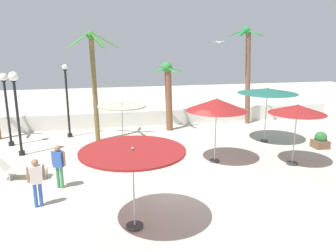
{
  "coord_description": "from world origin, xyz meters",
  "views": [
    {
      "loc": [
        -3.14,
        -11.61,
        5.23
      ],
      "look_at": [
        0.0,
        3.11,
        1.4
      ],
      "focal_mm": 35.45,
      "sensor_mm": 36.0,
      "label": 1
    }
  ],
  "objects_px": {
    "palm_tree_3": "(94,74)",
    "patio_umbrella_4": "(297,110)",
    "guest_0": "(36,178)",
    "planter": "(320,141)",
    "patio_umbrella_0": "(133,154)",
    "palm_tree_0": "(247,67)",
    "lamp_post_0": "(6,100)",
    "guest_1": "(59,162)",
    "patio_umbrella_3": "(122,109)",
    "lamp_post_1": "(16,99)",
    "patio_umbrella_5": "(268,91)",
    "lamp_post_2": "(67,99)",
    "lounge_chair_0": "(22,169)",
    "palm_tree_2": "(168,89)",
    "patio_umbrella_1": "(217,105)",
    "seagull_0": "(218,42)"
  },
  "relations": [
    {
      "from": "palm_tree_3",
      "to": "patio_umbrella_4",
      "type": "bearing_deg",
      "value": -33.3
    },
    {
      "from": "guest_0",
      "to": "planter",
      "type": "xyz_separation_m",
      "value": [
        12.97,
        3.57,
        -0.61
      ]
    },
    {
      "from": "patio_umbrella_0",
      "to": "palm_tree_0",
      "type": "xyz_separation_m",
      "value": [
        8.52,
        11.14,
        1.46
      ]
    },
    {
      "from": "lamp_post_0",
      "to": "guest_1",
      "type": "relative_size",
      "value": 2.27
    },
    {
      "from": "patio_umbrella_3",
      "to": "palm_tree_0",
      "type": "height_order",
      "value": "palm_tree_0"
    },
    {
      "from": "guest_0",
      "to": "planter",
      "type": "distance_m",
      "value": 13.47
    },
    {
      "from": "patio_umbrella_3",
      "to": "guest_1",
      "type": "bearing_deg",
      "value": -135.75
    },
    {
      "from": "lamp_post_1",
      "to": "patio_umbrella_3",
      "type": "bearing_deg",
      "value": -20.55
    },
    {
      "from": "patio_umbrella_5",
      "to": "guest_0",
      "type": "relative_size",
      "value": 1.89
    },
    {
      "from": "lamp_post_2",
      "to": "guest_0",
      "type": "height_order",
      "value": "lamp_post_2"
    },
    {
      "from": "palm_tree_3",
      "to": "lounge_chair_0",
      "type": "height_order",
      "value": "palm_tree_3"
    },
    {
      "from": "patio_umbrella_5",
      "to": "planter",
      "type": "bearing_deg",
      "value": -35.71
    },
    {
      "from": "lamp_post_2",
      "to": "lamp_post_1",
      "type": "bearing_deg",
      "value": -126.13
    },
    {
      "from": "palm_tree_0",
      "to": "lamp_post_0",
      "type": "bearing_deg",
      "value": -171.86
    },
    {
      "from": "palm_tree_0",
      "to": "guest_0",
      "type": "distance_m",
      "value": 14.95
    },
    {
      "from": "palm_tree_2",
      "to": "guest_0",
      "type": "distance_m",
      "value": 10.68
    },
    {
      "from": "patio_umbrella_4",
      "to": "patio_umbrella_5",
      "type": "height_order",
      "value": "patio_umbrella_5"
    },
    {
      "from": "patio_umbrella_1",
      "to": "palm_tree_0",
      "type": "relative_size",
      "value": 0.47
    },
    {
      "from": "patio_umbrella_1",
      "to": "patio_umbrella_3",
      "type": "xyz_separation_m",
      "value": [
        -3.98,
        1.01,
        -0.2
      ]
    },
    {
      "from": "palm_tree_0",
      "to": "palm_tree_2",
      "type": "distance_m",
      "value": 5.45
    },
    {
      "from": "patio_umbrella_4",
      "to": "palm_tree_2",
      "type": "distance_m",
      "value": 7.99
    },
    {
      "from": "guest_1",
      "to": "lamp_post_2",
      "type": "bearing_deg",
      "value": 91.24
    },
    {
      "from": "patio_umbrella_1",
      "to": "lamp_post_1",
      "type": "distance_m",
      "value": 9.09
    },
    {
      "from": "palm_tree_2",
      "to": "guest_1",
      "type": "bearing_deg",
      "value": -127.66
    },
    {
      "from": "palm_tree_0",
      "to": "lamp_post_1",
      "type": "relative_size",
      "value": 1.56
    },
    {
      "from": "patio_umbrella_3",
      "to": "seagull_0",
      "type": "bearing_deg",
      "value": 46.21
    },
    {
      "from": "lamp_post_0",
      "to": "lounge_chair_0",
      "type": "height_order",
      "value": "lamp_post_0"
    },
    {
      "from": "palm_tree_0",
      "to": "guest_1",
      "type": "height_order",
      "value": "palm_tree_0"
    },
    {
      "from": "palm_tree_3",
      "to": "planter",
      "type": "height_order",
      "value": "palm_tree_3"
    },
    {
      "from": "palm_tree_0",
      "to": "guest_1",
      "type": "relative_size",
      "value": 3.75
    },
    {
      "from": "patio_umbrella_0",
      "to": "lamp_post_1",
      "type": "relative_size",
      "value": 0.74
    },
    {
      "from": "lamp_post_0",
      "to": "guest_0",
      "type": "xyz_separation_m",
      "value": [
        2.46,
        -7.25,
        -1.39
      ]
    },
    {
      "from": "patio_umbrella_4",
      "to": "lamp_post_1",
      "type": "distance_m",
      "value": 12.48
    },
    {
      "from": "patio_umbrella_3",
      "to": "patio_umbrella_5",
      "type": "distance_m",
      "value": 7.8
    },
    {
      "from": "patio_umbrella_4",
      "to": "patio_umbrella_5",
      "type": "relative_size",
      "value": 0.88
    },
    {
      "from": "patio_umbrella_3",
      "to": "palm_tree_0",
      "type": "bearing_deg",
      "value": 33.06
    },
    {
      "from": "patio_umbrella_0",
      "to": "seagull_0",
      "type": "height_order",
      "value": "seagull_0"
    },
    {
      "from": "lounge_chair_0",
      "to": "planter",
      "type": "xyz_separation_m",
      "value": [
        13.98,
        1.0,
        -0.0
      ]
    },
    {
      "from": "seagull_0",
      "to": "palm_tree_3",
      "type": "bearing_deg",
      "value": -154.54
    },
    {
      "from": "lamp_post_2",
      "to": "seagull_0",
      "type": "distance_m",
      "value": 10.6
    },
    {
      "from": "seagull_0",
      "to": "palm_tree_0",
      "type": "bearing_deg",
      "value": -56.28
    },
    {
      "from": "palm_tree_0",
      "to": "lamp_post_0",
      "type": "height_order",
      "value": "palm_tree_0"
    },
    {
      "from": "guest_0",
      "to": "guest_1",
      "type": "bearing_deg",
      "value": 67.67
    },
    {
      "from": "lounge_chair_0",
      "to": "guest_1",
      "type": "xyz_separation_m",
      "value": [
        1.56,
        -1.23,
        0.61
      ]
    },
    {
      "from": "planter",
      "to": "palm_tree_0",
      "type": "bearing_deg",
      "value": 105.17
    },
    {
      "from": "patio_umbrella_1",
      "to": "guest_1",
      "type": "distance_m",
      "value": 6.84
    },
    {
      "from": "palm_tree_0",
      "to": "lamp_post_0",
      "type": "distance_m",
      "value": 14.1
    },
    {
      "from": "patio_umbrella_3",
      "to": "planter",
      "type": "relative_size",
      "value": 3.14
    },
    {
      "from": "lamp_post_2",
      "to": "seagull_0",
      "type": "height_order",
      "value": "seagull_0"
    },
    {
      "from": "palm_tree_0",
      "to": "planter",
      "type": "bearing_deg",
      "value": -74.83
    }
  ]
}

